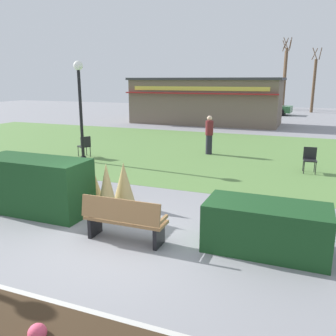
% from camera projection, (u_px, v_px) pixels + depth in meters
% --- Properties ---
extents(ground_plane, '(80.00, 80.00, 0.00)m').
position_uv_depth(ground_plane, '(115.00, 241.00, 7.24)').
color(ground_plane, gray).
extents(lawn_patch, '(36.00, 12.00, 0.01)m').
position_uv_depth(lawn_patch, '(224.00, 153.00, 16.03)').
color(lawn_patch, '#5B8442').
rests_on(lawn_patch, ground_plane).
extents(park_bench, '(1.70, 0.53, 0.95)m').
position_uv_depth(park_bench, '(124.00, 219.00, 7.12)').
color(park_bench, olive).
rests_on(park_bench, ground_plane).
extents(hedge_left, '(2.77, 1.10, 1.35)m').
position_uv_depth(hedge_left, '(35.00, 185.00, 8.74)').
color(hedge_left, '#19421E').
rests_on(hedge_left, ground_plane).
extents(hedge_right, '(2.29, 1.10, 0.93)m').
position_uv_depth(hedge_right, '(266.00, 228.00, 6.76)').
color(hedge_right, '#19421E').
rests_on(hedge_right, ground_plane).
extents(ornamental_grass_behind_left, '(0.62, 0.62, 1.16)m').
position_uv_depth(ornamental_grass_behind_left, '(124.00, 185.00, 9.10)').
color(ornamental_grass_behind_left, tan).
rests_on(ornamental_grass_behind_left, ground_plane).
extents(ornamental_grass_behind_right, '(0.51, 0.51, 0.90)m').
position_uv_depth(ornamental_grass_behind_right, '(96.00, 192.00, 8.99)').
color(ornamental_grass_behind_right, tan).
rests_on(ornamental_grass_behind_right, ground_plane).
extents(ornamental_grass_behind_center, '(0.54, 0.54, 1.28)m').
position_uv_depth(ornamental_grass_behind_center, '(107.00, 189.00, 8.54)').
color(ornamental_grass_behind_center, tan).
rests_on(ornamental_grass_behind_center, ground_plane).
extents(lamppost_mid, '(0.36, 0.36, 3.90)m').
position_uv_depth(lamppost_mid, '(80.00, 99.00, 13.77)').
color(lamppost_mid, black).
rests_on(lamppost_mid, ground_plane).
extents(trash_bin, '(0.52, 0.52, 0.80)m').
position_uv_depth(trash_bin, '(311.00, 228.00, 6.88)').
color(trash_bin, '#2D4233').
rests_on(trash_bin, ground_plane).
extents(food_kiosk, '(11.02, 4.59, 3.34)m').
position_uv_depth(food_kiosk, '(206.00, 101.00, 26.55)').
color(food_kiosk, '#6B5B4C').
rests_on(food_kiosk, ground_plane).
extents(cafe_chair_west, '(0.60, 0.60, 0.89)m').
position_uv_depth(cafe_chair_west, '(85.00, 145.00, 15.03)').
color(cafe_chair_west, black).
rests_on(cafe_chair_west, ground_plane).
extents(cafe_chair_east, '(0.48, 0.48, 0.89)m').
position_uv_depth(cafe_chair_east, '(310.00, 158.00, 12.53)').
color(cafe_chair_east, black).
rests_on(cafe_chair_east, ground_plane).
extents(person_strolling, '(0.34, 0.34, 1.69)m').
position_uv_depth(person_strolling, '(209.00, 135.00, 15.58)').
color(person_strolling, '#23232D').
rests_on(person_strolling, ground_plane).
extents(parked_car_west_slot, '(4.24, 2.13, 1.20)m').
position_uv_depth(parked_car_west_slot, '(218.00, 106.00, 35.30)').
color(parked_car_west_slot, black).
rests_on(parked_car_west_slot, ground_plane).
extents(parked_car_center_slot, '(4.33, 2.32, 1.20)m').
position_uv_depth(parked_car_center_slot, '(268.00, 108.00, 33.59)').
color(parked_car_center_slot, '#2D6638').
rests_on(parked_car_center_slot, ground_plane).
extents(tree_left_bg, '(0.91, 0.96, 6.22)m').
position_uv_depth(tree_left_bg, '(314.00, 85.00, 35.33)').
color(tree_left_bg, brown).
rests_on(tree_left_bg, ground_plane).
extents(tree_right_bg, '(0.91, 0.96, 7.35)m').
position_uv_depth(tree_right_bg, '(284.00, 79.00, 39.50)').
color(tree_right_bg, brown).
rests_on(tree_right_bg, ground_plane).
extents(tree_center_bg, '(0.91, 0.96, 7.52)m').
position_uv_depth(tree_center_bg, '(285.00, 78.00, 38.25)').
color(tree_center_bg, brown).
rests_on(tree_center_bg, ground_plane).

